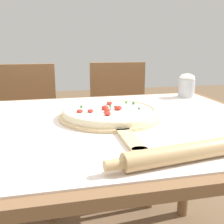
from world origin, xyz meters
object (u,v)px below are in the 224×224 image
pizza_peel (111,118)px  chair_right (119,119)px  rolling_pin (183,153)px  pizza (110,111)px  flour_cup (187,85)px  chair_left (27,125)px

pizza_peel → chair_right: (0.24, 0.79, -0.24)m
rolling_pin → chair_right: size_ratio=0.45×
pizza → flour_cup: flour_cup is taller
pizza_peel → flour_cup: size_ratio=4.76×
pizza_peel → chair_left: (-0.37, 0.79, -0.24)m
pizza_peel → rolling_pin: 0.42m
rolling_pin → flour_cup: bearing=62.2°
chair_left → pizza_peel: bearing=-61.4°
pizza_peel → rolling_pin: rolling_pin is taller
pizza_peel → chair_left: bearing=115.1°
flour_cup → pizza: bearing=-147.5°
pizza → flour_cup: size_ratio=2.98×
pizza_peel → chair_right: size_ratio=0.64×
pizza → rolling_pin: 0.44m
rolling_pin → chair_left: size_ratio=0.45×
pizza → rolling_pin: same height
chair_left → pizza: bearing=-60.9°
chair_right → pizza: bearing=-102.3°
pizza → rolling_pin: (0.09, -0.43, -0.00)m
pizza_peel → pizza: size_ratio=1.60×
flour_cup → chair_right: bearing=116.2°
pizza → chair_right: 0.85m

